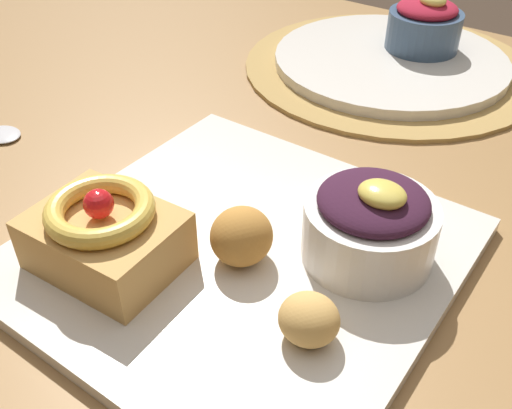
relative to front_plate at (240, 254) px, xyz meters
name	(u,v)px	position (x,y,z in m)	size (l,w,h in m)	color
dining_table	(367,301)	(0.07, 0.10, -0.09)	(1.47, 0.93, 0.73)	olive
woven_placemat	(389,67)	(-0.06, 0.38, 0.00)	(0.35, 0.35, 0.01)	#AD894C
front_plate	(240,254)	(0.00, 0.00, 0.00)	(0.29, 0.29, 0.01)	silver
cake_slice	(105,234)	(-0.07, -0.07, 0.03)	(0.10, 0.08, 0.06)	tan
berry_ramekin	(370,224)	(0.08, 0.05, 0.04)	(0.09, 0.09, 0.07)	white
fritter_front	(309,319)	(0.08, -0.04, 0.02)	(0.04, 0.04, 0.03)	tan
fritter_middle	(241,236)	(0.01, -0.01, 0.03)	(0.04, 0.05, 0.04)	#BC7F38
back_plate	(390,60)	(-0.06, 0.38, 0.01)	(0.28, 0.28, 0.01)	silver
back_ramekin	(425,25)	(-0.04, 0.42, 0.04)	(0.09, 0.09, 0.07)	#3D5675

